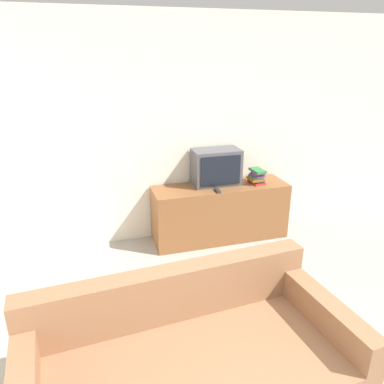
{
  "coord_description": "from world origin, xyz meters",
  "views": [
    {
      "loc": [
        -1.03,
        -1.16,
        2.18
      ],
      "look_at": [
        -0.02,
        2.27,
        0.83
      ],
      "focal_mm": 35.0,
      "sensor_mm": 36.0,
      "label": 1
    }
  ],
  "objects_px": {
    "tv_stand": "(220,212)",
    "television": "(216,167)",
    "couch": "(191,376)",
    "book_stack": "(257,176)",
    "remote_on_stand": "(218,190)"
  },
  "relations": [
    {
      "from": "tv_stand",
      "to": "couch",
      "type": "bearing_deg",
      "value": -114.74
    },
    {
      "from": "tv_stand",
      "to": "remote_on_stand",
      "type": "xyz_separation_m",
      "value": [
        -0.1,
        -0.16,
        0.35
      ]
    },
    {
      "from": "remote_on_stand",
      "to": "tv_stand",
      "type": "bearing_deg",
      "value": 58.52
    },
    {
      "from": "couch",
      "to": "television",
      "type": "bearing_deg",
      "value": 62.27
    },
    {
      "from": "couch",
      "to": "book_stack",
      "type": "xyz_separation_m",
      "value": [
        1.46,
        2.17,
        0.47
      ]
    },
    {
      "from": "couch",
      "to": "tv_stand",
      "type": "bearing_deg",
      "value": 60.78
    },
    {
      "from": "tv_stand",
      "to": "remote_on_stand",
      "type": "height_order",
      "value": "remote_on_stand"
    },
    {
      "from": "couch",
      "to": "remote_on_stand",
      "type": "height_order",
      "value": "couch"
    },
    {
      "from": "television",
      "to": "book_stack",
      "type": "xyz_separation_m",
      "value": [
        0.48,
        -0.11,
        -0.12
      ]
    },
    {
      "from": "tv_stand",
      "to": "book_stack",
      "type": "height_order",
      "value": "book_stack"
    },
    {
      "from": "television",
      "to": "couch",
      "type": "height_order",
      "value": "television"
    },
    {
      "from": "tv_stand",
      "to": "couch",
      "type": "height_order",
      "value": "couch"
    },
    {
      "from": "television",
      "to": "couch",
      "type": "distance_m",
      "value": 2.56
    },
    {
      "from": "tv_stand",
      "to": "television",
      "type": "relative_size",
      "value": 2.91
    },
    {
      "from": "tv_stand",
      "to": "television",
      "type": "xyz_separation_m",
      "value": [
        -0.03,
        0.08,
        0.55
      ]
    }
  ]
}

